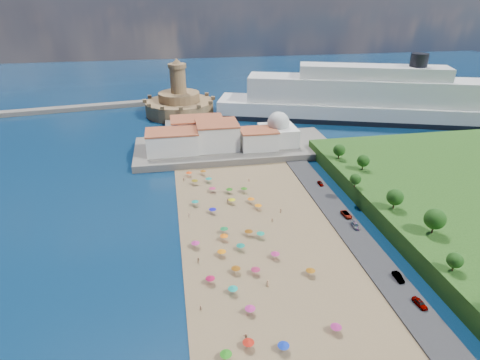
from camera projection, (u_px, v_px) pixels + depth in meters
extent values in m
plane|color=#071938|center=(242.00, 241.00, 119.19)|extent=(700.00, 700.00, 0.00)
cube|color=#59544C|center=(234.00, 148.00, 184.97)|extent=(90.00, 36.00, 3.00)
cube|color=#59544C|center=(183.00, 128.00, 212.64)|extent=(18.00, 70.00, 2.40)
cube|color=#59544C|center=(12.00, 113.00, 236.82)|extent=(199.03, 34.77, 2.60)
cube|color=silver|center=(172.00, 142.00, 174.33)|extent=(22.00, 14.00, 9.00)
cube|color=silver|center=(217.00, 136.00, 178.89)|extent=(18.00, 16.00, 11.00)
cube|color=silver|center=(258.00, 139.00, 178.88)|extent=(16.00, 12.00, 8.00)
cube|color=silver|center=(197.00, 129.00, 188.48)|extent=(24.00, 14.00, 10.00)
cube|color=silver|center=(278.00, 135.00, 184.03)|extent=(16.00, 16.00, 8.00)
sphere|color=silver|center=(278.00, 123.00, 181.45)|extent=(10.00, 10.00, 10.00)
cylinder|color=silver|center=(279.00, 114.00, 179.81)|extent=(1.20, 1.20, 1.60)
cylinder|color=#9D7A4E|center=(180.00, 108.00, 238.07)|extent=(40.00, 40.00, 8.00)
cylinder|color=#9D7A4E|center=(179.00, 97.00, 235.27)|extent=(24.00, 24.00, 5.00)
cylinder|color=#9D7A4E|center=(178.00, 80.00, 231.17)|extent=(9.00, 9.00, 14.00)
cylinder|color=#9D7A4E|center=(177.00, 66.00, 227.64)|extent=(10.40, 10.40, 2.40)
cone|color=#9D7A4E|center=(177.00, 61.00, 226.47)|extent=(6.00, 6.00, 3.00)
cube|color=black|center=(367.00, 118.00, 228.16)|extent=(169.25, 78.36, 2.74)
cube|color=silver|center=(368.00, 111.00, 226.57)|extent=(168.18, 77.66, 10.15)
cube|color=silver|center=(371.00, 91.00, 221.46)|extent=(134.69, 62.56, 13.53)
cube|color=silver|center=(373.00, 72.00, 217.09)|extent=(79.83, 40.23, 6.77)
cylinder|color=black|center=(419.00, 60.00, 211.19)|extent=(9.02, 9.02, 6.77)
cylinder|color=gray|center=(249.00, 233.00, 120.75)|extent=(0.07, 0.07, 2.00)
cone|color=#7C420B|center=(249.00, 230.00, 120.36)|extent=(2.50, 2.50, 0.60)
cylinder|color=gray|center=(336.00, 329.00, 86.69)|extent=(0.07, 0.07, 2.00)
cone|color=#A4236C|center=(336.00, 326.00, 86.30)|extent=(2.50, 2.50, 0.60)
cylinder|color=gray|center=(203.00, 172.00, 160.59)|extent=(0.07, 0.07, 2.00)
cone|color=#904D0D|center=(203.00, 170.00, 160.20)|extent=(2.50, 2.50, 0.60)
cylinder|color=gray|center=(224.00, 238.00, 118.50)|extent=(0.07, 0.07, 2.00)
cone|color=orange|center=(224.00, 235.00, 118.11)|extent=(2.50, 2.50, 0.60)
cylinder|color=gray|center=(310.00, 272.00, 103.98)|extent=(0.07, 0.07, 2.00)
cone|color=#9E5A0E|center=(311.00, 270.00, 103.59)|extent=(2.50, 2.50, 0.60)
cylinder|color=gray|center=(212.00, 190.00, 146.69)|extent=(0.07, 0.07, 2.00)
cone|color=#B8275A|center=(212.00, 188.00, 146.30)|extent=(2.50, 2.50, 0.60)
cylinder|color=gray|center=(189.00, 174.00, 159.12)|extent=(0.07, 0.07, 2.00)
cone|color=#F7430B|center=(189.00, 172.00, 158.73)|extent=(2.50, 2.50, 0.60)
cylinder|color=gray|center=(213.00, 211.00, 132.74)|extent=(0.07, 0.07, 2.00)
cone|color=#110EB7|center=(213.00, 209.00, 132.35)|extent=(2.50, 2.50, 0.60)
cylinder|color=gray|center=(241.00, 247.00, 114.08)|extent=(0.07, 0.07, 2.00)
cone|color=#0D7866|center=(241.00, 245.00, 113.69)|extent=(2.50, 2.50, 0.60)
cylinder|color=gray|center=(195.00, 182.00, 152.56)|extent=(0.07, 0.07, 2.00)
cone|color=#78650A|center=(195.00, 180.00, 152.17)|extent=(2.50, 2.50, 0.60)
cylinder|color=gray|center=(209.00, 180.00, 154.17)|extent=(0.07, 0.07, 2.00)
cone|color=#0E867E|center=(209.00, 178.00, 153.78)|extent=(2.50, 2.50, 0.60)
cylinder|color=gray|center=(232.00, 201.00, 138.80)|extent=(0.07, 0.07, 2.00)
cone|color=yellow|center=(232.00, 199.00, 138.41)|extent=(2.50, 2.50, 0.60)
cylinder|color=gray|center=(229.00, 191.00, 145.98)|extent=(0.07, 0.07, 2.00)
cone|color=#206712|center=(229.00, 189.00, 145.59)|extent=(2.50, 2.50, 0.60)
cylinder|color=gray|center=(224.00, 230.00, 122.05)|extent=(0.07, 0.07, 2.00)
cone|color=#157739|center=(224.00, 228.00, 121.66)|extent=(2.50, 2.50, 0.60)
cylinder|color=gray|center=(251.00, 200.00, 139.31)|extent=(0.07, 0.07, 2.00)
cone|color=orange|center=(251.00, 198.00, 138.93)|extent=(2.50, 2.50, 0.60)
cylinder|color=gray|center=(195.00, 245.00, 115.21)|extent=(0.07, 0.07, 2.00)
cone|color=#B22678|center=(195.00, 242.00, 114.82)|extent=(2.50, 2.50, 0.60)
cylinder|color=gray|center=(210.00, 280.00, 101.16)|extent=(0.07, 0.07, 2.00)
cone|color=#A40D3B|center=(210.00, 277.00, 100.77)|extent=(2.50, 2.50, 0.60)
cylinder|color=gray|center=(226.00, 356.00, 80.27)|extent=(0.07, 0.07, 2.00)
cone|color=#228016|center=(226.00, 353.00, 79.88)|extent=(2.50, 2.50, 0.60)
cylinder|color=gray|center=(222.00, 253.00, 111.47)|extent=(0.07, 0.07, 2.00)
cone|color=orange|center=(222.00, 251.00, 111.09)|extent=(2.50, 2.50, 0.60)
cylinder|color=gray|center=(236.00, 270.00, 104.79)|extent=(0.07, 0.07, 2.00)
cone|color=#85480C|center=(236.00, 267.00, 104.40)|extent=(2.50, 2.50, 0.60)
cylinder|color=gray|center=(248.00, 344.00, 82.90)|extent=(0.07, 0.07, 2.00)
cone|color=red|center=(248.00, 341.00, 82.51)|extent=(2.50, 2.50, 0.60)
cylinder|color=gray|center=(250.00, 310.00, 91.67)|extent=(0.07, 0.07, 2.00)
cone|color=#B7277C|center=(250.00, 307.00, 91.29)|extent=(2.50, 2.50, 0.60)
cylinder|color=gray|center=(283.00, 348.00, 82.18)|extent=(0.07, 0.07, 2.00)
cone|color=#0D2CB3|center=(284.00, 344.00, 81.79)|extent=(2.50, 2.50, 0.60)
cylinder|color=gray|center=(244.00, 190.00, 146.54)|extent=(0.07, 0.07, 2.00)
cone|color=#297013|center=(244.00, 188.00, 146.15)|extent=(2.50, 2.50, 0.60)
cylinder|color=gray|center=(256.00, 271.00, 104.36)|extent=(0.07, 0.07, 2.00)
cone|color=#9A2147|center=(256.00, 269.00, 103.97)|extent=(2.50, 2.50, 0.60)
cylinder|color=gray|center=(258.00, 207.00, 135.10)|extent=(0.07, 0.07, 2.00)
cone|color=orange|center=(258.00, 205.00, 134.71)|extent=(2.50, 2.50, 0.60)
cylinder|color=gray|center=(233.00, 291.00, 97.73)|extent=(0.07, 0.07, 2.00)
cone|color=#0F9180|center=(233.00, 288.00, 97.34)|extent=(2.50, 2.50, 0.60)
cylinder|color=gray|center=(195.00, 203.00, 137.58)|extent=(0.07, 0.07, 2.00)
cone|color=#0E8679|center=(195.00, 201.00, 137.19)|extent=(2.50, 2.50, 0.60)
cylinder|color=gray|center=(275.00, 256.00, 110.54)|extent=(0.07, 0.07, 2.00)
cone|color=#B6276E|center=(275.00, 253.00, 110.15)|extent=(2.50, 2.50, 0.60)
cylinder|color=gray|center=(261.00, 235.00, 119.69)|extent=(0.07, 0.07, 2.00)
cone|color=#109373|center=(261.00, 233.00, 119.30)|extent=(2.50, 2.50, 0.60)
imported|color=tan|center=(189.00, 215.00, 130.68)|extent=(0.72, 1.13, 1.65)
imported|color=tan|center=(268.00, 283.00, 100.30)|extent=(1.01, 0.75, 1.87)
imported|color=tan|center=(184.00, 180.00, 154.80)|extent=(0.98, 0.42, 1.65)
imported|color=tan|center=(249.00, 180.00, 154.13)|extent=(1.31, 1.10, 1.75)
imported|color=tan|center=(201.00, 308.00, 92.74)|extent=(0.68, 0.56, 1.61)
imported|color=tan|center=(246.00, 337.00, 84.98)|extent=(1.35, 1.50, 1.66)
imported|color=tan|center=(272.00, 220.00, 127.96)|extent=(0.65, 0.50, 1.56)
imported|color=tan|center=(281.00, 211.00, 133.25)|extent=(1.22, 1.49, 1.59)
imported|color=tan|center=(198.00, 260.00, 108.75)|extent=(0.76, 0.94, 1.84)
imported|color=tan|center=(228.00, 200.00, 139.52)|extent=(0.74, 0.92, 1.80)
imported|color=gray|center=(355.00, 225.00, 124.45)|extent=(2.28, 4.77, 1.34)
imported|color=gray|center=(321.00, 183.00, 151.46)|extent=(1.55, 3.70, 1.25)
imported|color=gray|center=(420.00, 303.00, 93.60)|extent=(2.22, 4.42, 1.44)
imported|color=gray|center=(346.00, 214.00, 130.51)|extent=(2.58, 5.06, 1.37)
imported|color=gray|center=(398.00, 277.00, 102.12)|extent=(1.56, 4.31, 1.41)
cylinder|color=#382314|center=(453.00, 267.00, 96.76)|extent=(0.50, 0.50, 2.17)
sphere|color=#14380F|center=(455.00, 260.00, 95.92)|extent=(3.90, 3.90, 3.90)
cylinder|color=#382314|center=(433.00, 228.00, 111.44)|extent=(0.50, 0.50, 3.27)
sphere|color=#14380F|center=(435.00, 219.00, 110.17)|extent=(5.89, 5.89, 5.89)
cylinder|color=#382314|center=(394.00, 204.00, 124.08)|extent=(0.50, 0.50, 2.87)
sphere|color=#14380F|center=(395.00, 197.00, 122.97)|extent=(5.16, 5.16, 5.16)
cylinder|color=#382314|center=(355.00, 184.00, 137.78)|extent=(0.50, 0.50, 2.15)
sphere|color=#14380F|center=(355.00, 179.00, 136.94)|extent=(3.88, 3.88, 3.88)
cylinder|color=#382314|center=(363.00, 166.00, 150.99)|extent=(0.50, 0.50, 2.59)
sphere|color=#14380F|center=(363.00, 161.00, 149.99)|extent=(4.65, 4.65, 4.65)
cylinder|color=#382314|center=(339.00, 156.00, 160.70)|extent=(0.50, 0.50, 2.68)
sphere|color=#14380F|center=(339.00, 150.00, 159.66)|extent=(4.82, 4.82, 4.82)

